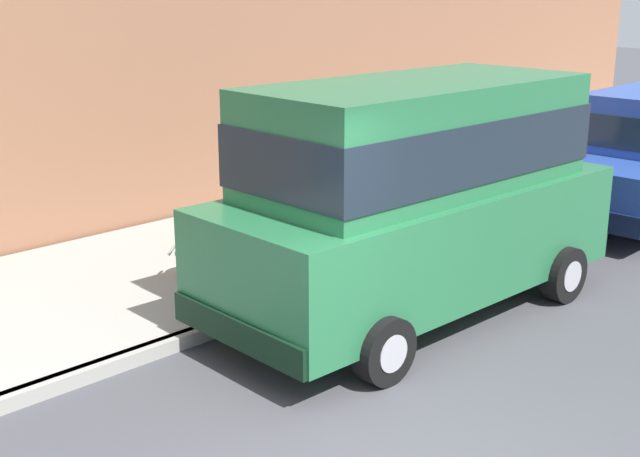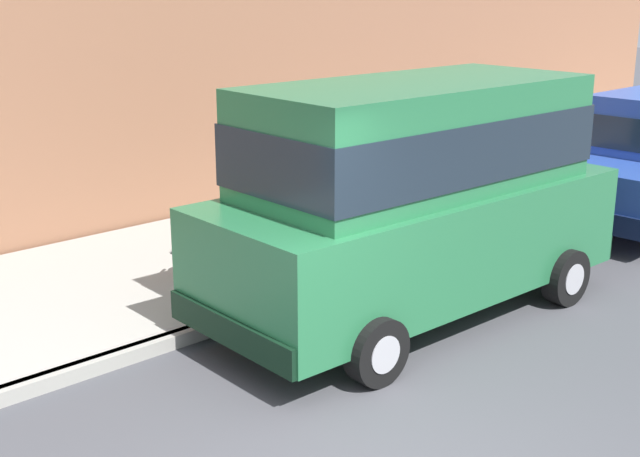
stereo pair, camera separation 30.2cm
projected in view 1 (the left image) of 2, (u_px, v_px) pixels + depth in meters
curb at (143, 354)px, 8.09m from camera, size 0.16×64.00×0.14m
sidewalk at (52, 304)px, 9.32m from camera, size 3.60×64.00×0.14m
car_green_van at (416, 188)px, 8.92m from camera, size 2.23×4.95×2.52m
dog_grey at (197, 249)px, 10.05m from camera, size 0.27×0.75×0.49m
fire_hydrant at (377, 225)px, 10.88m from camera, size 0.34×0.24×0.72m
building_facade at (327, 68)px, 14.51m from camera, size 0.50×20.00×4.08m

